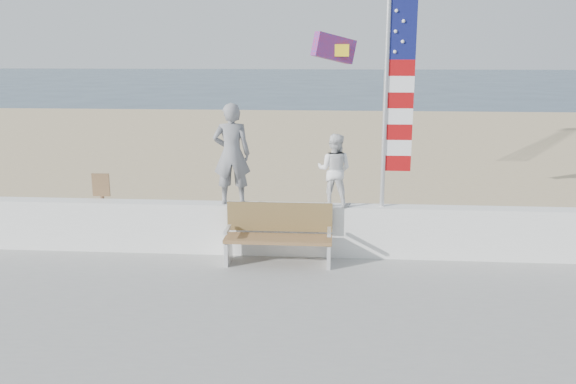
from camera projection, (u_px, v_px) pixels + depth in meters
name	position (u px, v px, depth m)	size (l,w,h in m)	color
ground	(265.00, 309.00, 8.94)	(220.00, 220.00, 0.00)	#283E51
sand	(300.00, 179.00, 17.67)	(90.00, 40.00, 0.08)	tan
seawall	(278.00, 229.00, 10.74)	(30.00, 0.35, 0.90)	white
adult	(232.00, 154.00, 10.49)	(0.64, 0.42, 1.76)	gray
child	(334.00, 170.00, 10.42)	(0.61, 0.47, 1.25)	white
bench	(279.00, 233.00, 10.28)	(1.80, 0.57, 1.00)	olive
flag	(393.00, 94.00, 10.05)	(0.50, 0.08, 3.50)	silver
parafoil_kite	(335.00, 48.00, 13.22)	(1.01, 0.71, 0.70)	red
sign	(103.00, 205.00, 11.10)	(0.32, 0.07, 1.46)	brown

